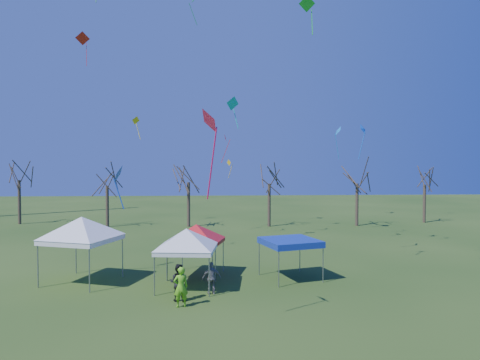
{
  "coord_description": "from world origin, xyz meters",
  "views": [
    {
      "loc": [
        0.42,
        -20.19,
        6.41
      ],
      "look_at": [
        1.76,
        3.0,
        5.6
      ],
      "focal_mm": 32.0,
      "sensor_mm": 36.0,
      "label": 1
    }
  ],
  "objects_px": {
    "tree_0": "(19,164)",
    "person_grey": "(212,278)",
    "tent_white_west": "(82,221)",
    "person_dark": "(178,282)",
    "tree_1": "(107,171)",
    "tree_4": "(357,168)",
    "tent_red": "(196,228)",
    "tree_5": "(425,171)",
    "person_green": "(181,287)",
    "tent_blue": "(290,242)",
    "tent_white_mid": "(186,233)",
    "tree_3": "(269,168)",
    "tree_2": "(188,166)"
  },
  "relations": [
    {
      "from": "tree_3",
      "to": "tent_blue",
      "type": "distance_m",
      "value": 20.99
    },
    {
      "from": "tree_3",
      "to": "tent_blue",
      "type": "relative_size",
      "value": 2.23
    },
    {
      "from": "tree_5",
      "to": "tent_white_mid",
      "type": "distance_m",
      "value": 34.71
    },
    {
      "from": "tree_5",
      "to": "person_dark",
      "type": "relative_size",
      "value": 4.26
    },
    {
      "from": "tree_0",
      "to": "person_grey",
      "type": "distance_m",
      "value": 34.34
    },
    {
      "from": "tree_3",
      "to": "tree_4",
      "type": "relative_size",
      "value": 1.0
    },
    {
      "from": "tent_blue",
      "to": "person_green",
      "type": "distance_m",
      "value": 7.38
    },
    {
      "from": "tree_4",
      "to": "tree_1",
      "type": "bearing_deg",
      "value": 178.58
    },
    {
      "from": "tree_1",
      "to": "tree_3",
      "type": "relative_size",
      "value": 0.95
    },
    {
      "from": "tree_2",
      "to": "tree_3",
      "type": "xyz_separation_m",
      "value": [
        8.4,
        -0.33,
        -0.21
      ]
    },
    {
      "from": "tent_white_west",
      "to": "person_green",
      "type": "relative_size",
      "value": 2.44
    },
    {
      "from": "tent_white_west",
      "to": "tree_0",
      "type": "bearing_deg",
      "value": 120.29
    },
    {
      "from": "tree_0",
      "to": "tent_white_west",
      "type": "bearing_deg",
      "value": -59.71
    },
    {
      "from": "tent_white_west",
      "to": "person_green",
      "type": "xyz_separation_m",
      "value": [
        5.72,
        -4.43,
        -2.44
      ]
    },
    {
      "from": "tree_1",
      "to": "tent_white_west",
      "type": "height_order",
      "value": "tree_1"
    },
    {
      "from": "tent_white_mid",
      "to": "tent_blue",
      "type": "distance_m",
      "value": 5.97
    },
    {
      "from": "tree_2",
      "to": "tent_white_mid",
      "type": "xyz_separation_m",
      "value": [
        1.28,
        -22.43,
        -3.38
      ]
    },
    {
      "from": "tree_0",
      "to": "tree_4",
      "type": "height_order",
      "value": "tree_0"
    },
    {
      "from": "tent_white_west",
      "to": "tent_blue",
      "type": "height_order",
      "value": "tent_white_west"
    },
    {
      "from": "tree_2",
      "to": "person_dark",
      "type": "height_order",
      "value": "tree_2"
    },
    {
      "from": "tree_2",
      "to": "person_grey",
      "type": "xyz_separation_m",
      "value": [
        2.59,
        -23.5,
        -5.49
      ]
    },
    {
      "from": "tree_0",
      "to": "tree_1",
      "type": "height_order",
      "value": "tree_0"
    },
    {
      "from": "tree_4",
      "to": "tent_red",
      "type": "distance_m",
      "value": 25.49
    },
    {
      "from": "tent_white_west",
      "to": "person_dark",
      "type": "relative_size",
      "value": 2.54
    },
    {
      "from": "tree_4",
      "to": "person_green",
      "type": "bearing_deg",
      "value": -123.47
    },
    {
      "from": "tent_white_west",
      "to": "person_dark",
      "type": "xyz_separation_m",
      "value": [
        5.53,
        -3.55,
        -2.47
      ]
    },
    {
      "from": "tent_blue",
      "to": "tree_2",
      "type": "bearing_deg",
      "value": 108.49
    },
    {
      "from": "tree_1",
      "to": "person_dark",
      "type": "bearing_deg",
      "value": -69.14
    },
    {
      "from": "tree_0",
      "to": "tree_3",
      "type": "relative_size",
      "value": 1.07
    },
    {
      "from": "tree_5",
      "to": "person_green",
      "type": "height_order",
      "value": "tree_5"
    },
    {
      "from": "tree_1",
      "to": "tree_2",
      "type": "height_order",
      "value": "tree_2"
    },
    {
      "from": "tree_3",
      "to": "tree_4",
      "type": "height_order",
      "value": "tree_3"
    },
    {
      "from": "tree_1",
      "to": "tree_4",
      "type": "xyz_separation_m",
      "value": [
        26.12,
        -0.65,
        0.27
      ]
    },
    {
      "from": "tent_red",
      "to": "tree_5",
      "type": "bearing_deg",
      "value": 41.51
    },
    {
      "from": "tree_0",
      "to": "tree_1",
      "type": "bearing_deg",
      "value": -15.18
    },
    {
      "from": "tree_4",
      "to": "person_green",
      "type": "distance_m",
      "value": 30.37
    },
    {
      "from": "tree_1",
      "to": "person_grey",
      "type": "xyz_separation_m",
      "value": [
        10.99,
        -23.78,
        -4.99
      ]
    },
    {
      "from": "tent_red",
      "to": "person_grey",
      "type": "bearing_deg",
      "value": -75.72
    },
    {
      "from": "tree_1",
      "to": "person_dark",
      "type": "height_order",
      "value": "tree_1"
    },
    {
      "from": "tree_1",
      "to": "tree_4",
      "type": "height_order",
      "value": "tree_4"
    },
    {
      "from": "tree_1",
      "to": "tree_0",
      "type": "bearing_deg",
      "value": 164.82
    },
    {
      "from": "person_green",
      "to": "person_grey",
      "type": "height_order",
      "value": "person_green"
    },
    {
      "from": "tree_1",
      "to": "tree_5",
      "type": "distance_m",
      "value": 34.52
    },
    {
      "from": "tree_4",
      "to": "person_green",
      "type": "relative_size",
      "value": 4.33
    },
    {
      "from": "tree_5",
      "to": "person_green",
      "type": "relative_size",
      "value": 4.1
    },
    {
      "from": "tree_0",
      "to": "person_green",
      "type": "xyz_separation_m",
      "value": [
        19.7,
        -28.35,
        -5.58
      ]
    },
    {
      "from": "tree_0",
      "to": "person_grey",
      "type": "xyz_separation_m",
      "value": [
        21.07,
        -26.51,
        -5.68
      ]
    },
    {
      "from": "person_grey",
      "to": "tree_5",
      "type": "bearing_deg",
      "value": -141.99
    },
    {
      "from": "tree_5",
      "to": "tent_red",
      "type": "bearing_deg",
      "value": -138.49
    },
    {
      "from": "tree_5",
      "to": "person_grey",
      "type": "distance_m",
      "value": 34.8
    }
  ]
}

